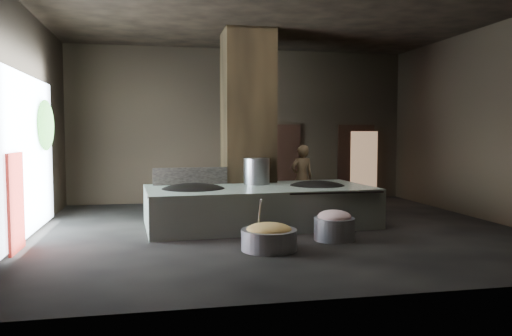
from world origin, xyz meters
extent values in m
cube|color=black|center=(0.00, 0.00, -0.05)|extent=(10.00, 9.00, 0.10)
cube|color=black|center=(0.00, 0.00, 4.55)|extent=(10.00, 9.00, 0.10)
cube|color=black|center=(0.00, 4.55, 2.25)|extent=(10.00, 0.10, 4.50)
cube|color=black|center=(0.00, -4.55, 2.25)|extent=(10.00, 0.10, 4.50)
cube|color=black|center=(-5.05, 0.00, 2.25)|extent=(0.10, 9.00, 4.50)
cube|color=black|center=(5.05, 0.00, 2.25)|extent=(0.10, 9.00, 4.50)
cube|color=black|center=(-0.30, 1.90, 2.25)|extent=(1.20, 1.20, 4.50)
cube|color=beige|center=(-0.30, 0.51, 0.43)|extent=(5.03, 2.64, 0.85)
cube|color=black|center=(-0.30, 0.51, 0.82)|extent=(4.79, 2.30, 0.03)
ellipsoid|color=black|center=(-1.75, 0.46, 0.75)|extent=(1.54, 1.54, 0.43)
cylinder|color=black|center=(-1.75, 0.46, 0.82)|extent=(1.57, 1.57, 0.05)
ellipsoid|color=black|center=(1.05, 0.56, 0.75)|extent=(1.44, 1.44, 0.40)
cylinder|color=black|center=(1.05, 0.56, 0.82)|extent=(1.47, 1.47, 0.05)
cylinder|color=#93949A|center=(-0.25, 1.06, 1.13)|extent=(0.60, 0.60, 0.64)
cube|color=black|center=(-1.75, 1.26, 1.03)|extent=(1.70, 0.17, 0.43)
imported|color=olive|center=(1.25, 2.45, 0.86)|extent=(0.68, 0.49, 1.72)
cylinder|color=gray|center=(-0.62, -1.82, 0.18)|extent=(1.29, 1.29, 0.36)
ellipsoid|color=#A8B256|center=(-0.62, -1.82, 0.35)|extent=(0.80, 0.80, 0.25)
cylinder|color=#93949A|center=(-0.77, -1.67, 0.55)|extent=(0.03, 0.39, 0.69)
cylinder|color=gray|center=(0.78, -1.28, 0.21)|extent=(0.83, 0.83, 0.42)
ellipsoid|color=#C87878|center=(0.78, -1.28, 0.45)|extent=(0.64, 0.64, 0.24)
cube|color=black|center=(1.20, 4.45, 1.10)|extent=(1.18, 0.08, 2.38)
cube|color=#8C6647|center=(1.35, 4.44, 1.05)|extent=(0.76, 0.04, 1.80)
cube|color=black|center=(3.60, 4.45, 1.10)|extent=(1.18, 0.08, 2.38)
cube|color=#8C6647|center=(3.85, 4.40, 1.05)|extent=(0.87, 0.04, 2.07)
cube|color=white|center=(-4.95, 0.20, 1.60)|extent=(0.04, 4.20, 3.10)
cube|color=maroon|center=(-4.88, -1.10, 0.85)|extent=(0.05, 0.90, 1.70)
ellipsoid|color=#194714|center=(-4.85, 1.30, 2.20)|extent=(0.28, 1.10, 1.10)
camera|label=1|loc=(-2.54, -10.16, 2.03)|focal=35.00mm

